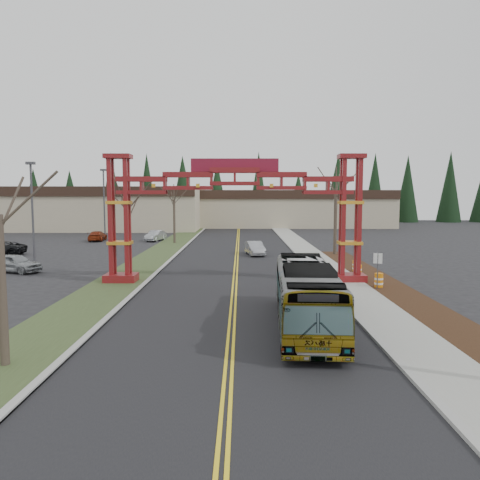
{
  "coord_description": "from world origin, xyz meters",
  "views": [
    {
      "loc": [
        0.44,
        -14.36,
        6.11
      ],
      "look_at": [
        0.37,
        12.89,
        3.49
      ],
      "focal_mm": 35.0,
      "sensor_mm": 36.0,
      "label": 1
    }
  ],
  "objects_px": {
    "gateway_arch": "(235,197)",
    "bare_tree_right_far": "(336,189)",
    "parked_car_far_a": "(155,236)",
    "light_pole_far": "(104,197)",
    "silver_sedan": "(255,248)",
    "parked_car_near_a": "(15,263)",
    "retail_building_east": "(289,208)",
    "parked_car_mid_a": "(97,236)",
    "bare_tree_median_mid": "(127,208)",
    "bare_tree_median_far": "(174,200)",
    "parked_car_near_c": "(0,248)",
    "transit_bus": "(306,295)",
    "barrel_north": "(356,266)",
    "light_pole_near": "(32,204)",
    "street_sign": "(378,264)",
    "barrel_mid": "(358,271)",
    "barrel_south": "(379,281)",
    "retail_building_west": "(76,208)"
  },
  "relations": [
    {
      "from": "silver_sedan",
      "to": "street_sign",
      "type": "distance_m",
      "value": 19.28
    },
    {
      "from": "retail_building_east",
      "to": "barrel_north",
      "type": "height_order",
      "value": "retail_building_east"
    },
    {
      "from": "bare_tree_median_mid",
      "to": "bare_tree_median_far",
      "type": "height_order",
      "value": "bare_tree_median_far"
    },
    {
      "from": "bare_tree_median_far",
      "to": "transit_bus",
      "type": "bearing_deg",
      "value": -73.13
    },
    {
      "from": "retail_building_east",
      "to": "parked_car_mid_a",
      "type": "xyz_separation_m",
      "value": [
        -28.8,
        -32.13,
        -2.85
      ]
    },
    {
      "from": "barrel_mid",
      "to": "barrel_north",
      "type": "height_order",
      "value": "barrel_mid"
    },
    {
      "from": "gateway_arch",
      "to": "parked_car_far_a",
      "type": "bearing_deg",
      "value": 110.31
    },
    {
      "from": "gateway_arch",
      "to": "parked_car_near_a",
      "type": "bearing_deg",
      "value": 166.37
    },
    {
      "from": "bare_tree_right_far",
      "to": "retail_building_east",
      "type": "bearing_deg",
      "value": 90.0
    },
    {
      "from": "gateway_arch",
      "to": "parked_car_mid_a",
      "type": "distance_m",
      "value": 35.66
    },
    {
      "from": "silver_sedan",
      "to": "barrel_north",
      "type": "height_order",
      "value": "silver_sedan"
    },
    {
      "from": "retail_building_west",
      "to": "parked_car_near_c",
      "type": "relative_size",
      "value": 9.15
    },
    {
      "from": "gateway_arch",
      "to": "silver_sedan",
      "type": "bearing_deg",
      "value": 83.04
    },
    {
      "from": "parked_car_far_a",
      "to": "light_pole_far",
      "type": "distance_m",
      "value": 12.84
    },
    {
      "from": "parked_car_mid_a",
      "to": "bare_tree_median_far",
      "type": "height_order",
      "value": "bare_tree_median_far"
    },
    {
      "from": "parked_car_far_a",
      "to": "light_pole_near",
      "type": "relative_size",
      "value": 0.47
    },
    {
      "from": "parked_car_mid_a",
      "to": "street_sign",
      "type": "distance_m",
      "value": 42.99
    },
    {
      "from": "parked_car_mid_a",
      "to": "gateway_arch",
      "type": "bearing_deg",
      "value": 117.21
    },
    {
      "from": "light_pole_near",
      "to": "silver_sedan",
      "type": "bearing_deg",
      "value": 10.6
    },
    {
      "from": "parked_car_near_a",
      "to": "bare_tree_right_far",
      "type": "distance_m",
      "value": 30.07
    },
    {
      "from": "retail_building_west",
      "to": "bare_tree_median_far",
      "type": "relative_size",
      "value": 6.17
    },
    {
      "from": "parked_car_near_c",
      "to": "barrel_north",
      "type": "distance_m",
      "value": 35.4
    },
    {
      "from": "retail_building_east",
      "to": "bare_tree_median_mid",
      "type": "relative_size",
      "value": 5.2
    },
    {
      "from": "retail_building_east",
      "to": "parked_car_near_a",
      "type": "bearing_deg",
      "value": -115.43
    },
    {
      "from": "retail_building_east",
      "to": "light_pole_near",
      "type": "relative_size",
      "value": 4.15
    },
    {
      "from": "bare_tree_right_far",
      "to": "barrel_mid",
      "type": "bearing_deg",
      "value": -93.97
    },
    {
      "from": "bare_tree_median_mid",
      "to": "street_sign",
      "type": "xyz_separation_m",
      "value": [
        17.17,
        -5.14,
        -3.42
      ]
    },
    {
      "from": "retail_building_east",
      "to": "parked_car_near_c",
      "type": "height_order",
      "value": "retail_building_east"
    },
    {
      "from": "parked_car_near_a",
      "to": "gateway_arch",
      "type": "bearing_deg",
      "value": -82.84
    },
    {
      "from": "transit_bus",
      "to": "silver_sedan",
      "type": "relative_size",
      "value": 2.55
    },
    {
      "from": "barrel_north",
      "to": "parked_car_near_c",
      "type": "bearing_deg",
      "value": 162.37
    },
    {
      "from": "retail_building_west",
      "to": "silver_sedan",
      "type": "height_order",
      "value": "retail_building_west"
    },
    {
      "from": "retail_building_east",
      "to": "barrel_south",
      "type": "height_order",
      "value": "retail_building_east"
    },
    {
      "from": "parked_car_mid_a",
      "to": "bare_tree_right_far",
      "type": "xyz_separation_m",
      "value": [
        28.8,
        -14.84,
        6.02
      ]
    },
    {
      "from": "silver_sedan",
      "to": "parked_car_near_a",
      "type": "xyz_separation_m",
      "value": [
        -19.28,
        -10.77,
        0.04
      ]
    },
    {
      "from": "gateway_arch",
      "to": "bare_tree_median_mid",
      "type": "height_order",
      "value": "gateway_arch"
    },
    {
      "from": "street_sign",
      "to": "transit_bus",
      "type": "bearing_deg",
      "value": -124.37
    },
    {
      "from": "parked_car_near_c",
      "to": "parked_car_mid_a",
      "type": "bearing_deg",
      "value": 159.9
    },
    {
      "from": "retail_building_east",
      "to": "barrel_mid",
      "type": "distance_m",
      "value": 60.24
    },
    {
      "from": "retail_building_west",
      "to": "light_pole_far",
      "type": "height_order",
      "value": "light_pole_far"
    },
    {
      "from": "retail_building_east",
      "to": "parked_car_near_a",
      "type": "height_order",
      "value": "retail_building_east"
    },
    {
      "from": "transit_bus",
      "to": "barrel_mid",
      "type": "xyz_separation_m",
      "value": [
        5.65,
        12.97,
        -1.01
      ]
    },
    {
      "from": "parked_car_near_a",
      "to": "bare_tree_right_far",
      "type": "xyz_separation_m",
      "value": [
        27.45,
        10.76,
        5.94
      ]
    },
    {
      "from": "bare_tree_median_far",
      "to": "barrel_mid",
      "type": "bearing_deg",
      "value": -55.36
    },
    {
      "from": "silver_sedan",
      "to": "transit_bus",
      "type": "bearing_deg",
      "value": -96.73
    },
    {
      "from": "parked_car_near_c",
      "to": "parked_car_far_a",
      "type": "bearing_deg",
      "value": 138.12
    },
    {
      "from": "retail_building_east",
      "to": "light_pole_far",
      "type": "height_order",
      "value": "light_pole_far"
    },
    {
      "from": "parked_car_near_a",
      "to": "bare_tree_median_mid",
      "type": "relative_size",
      "value": 0.59
    },
    {
      "from": "parked_car_mid_a",
      "to": "barrel_mid",
      "type": "distance_m",
      "value": 39.54
    },
    {
      "from": "gateway_arch",
      "to": "bare_tree_right_far",
      "type": "bearing_deg",
      "value": 56.29
    }
  ]
}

